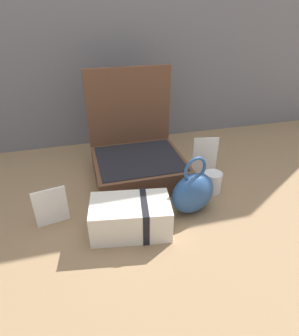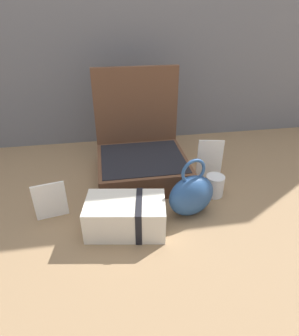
{
  "view_description": "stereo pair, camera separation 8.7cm",
  "coord_description": "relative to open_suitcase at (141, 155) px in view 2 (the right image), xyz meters",
  "views": [
    {
      "loc": [
        -0.24,
        -0.88,
        0.66
      ],
      "look_at": [
        -0.0,
        -0.02,
        0.14
      ],
      "focal_mm": 30.44,
      "sensor_mm": 36.0,
      "label": 1
    },
    {
      "loc": [
        -0.15,
        -0.9,
        0.66
      ],
      "look_at": [
        -0.0,
        -0.02,
        0.14
      ],
      "focal_mm": 30.44,
      "sensor_mm": 36.0,
      "label": 2
    }
  ],
  "objects": [
    {
      "name": "teal_pouch_handbag",
      "position": [
        0.13,
        -0.3,
        -0.01
      ],
      "size": [
        0.19,
        0.14,
        0.22
      ],
      "color": "#284C7F",
      "rests_on": "ground_plane"
    },
    {
      "name": "open_suitcase",
      "position": [
        0.0,
        0.0,
        0.0
      ],
      "size": [
        0.37,
        0.36,
        0.43
      ],
      "color": "brown",
      "rests_on": "ground_plane"
    },
    {
      "name": "ground_plane",
      "position": [
        0.01,
        -0.18,
        -0.09
      ],
      "size": [
        6.0,
        6.0,
        0.0
      ],
      "primitive_type": "plane",
      "color": "#8C6D4C"
    },
    {
      "name": "cream_toiletry_bag",
      "position": [
        -0.1,
        -0.35,
        -0.03
      ],
      "size": [
        0.28,
        0.19,
        0.12
      ],
      "color": "silver",
      "rests_on": "ground_plane"
    },
    {
      "name": "poster_card_right",
      "position": [
        0.28,
        -0.08,
        -0.0
      ],
      "size": [
        0.1,
        0.03,
        0.18
      ],
      "primitive_type": "cube",
      "rotation": [
        0.0,
        0.0,
        -0.2
      ],
      "color": "white",
      "rests_on": "ground_plane"
    },
    {
      "name": "info_card_left",
      "position": [
        -0.35,
        -0.24,
        -0.02
      ],
      "size": [
        0.11,
        0.03,
        0.14
      ],
      "primitive_type": "cube",
      "rotation": [
        0.0,
        0.0,
        0.2
      ],
      "color": "white",
      "rests_on": "ground_plane"
    },
    {
      "name": "coffee_mug",
      "position": [
        0.26,
        -0.21,
        -0.05
      ],
      "size": [
        0.11,
        0.07,
        0.08
      ],
      "color": "silver",
      "rests_on": "ground_plane"
    }
  ]
}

